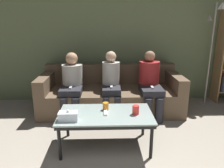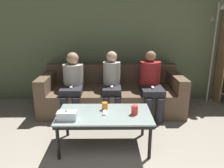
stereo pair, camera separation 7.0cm
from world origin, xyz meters
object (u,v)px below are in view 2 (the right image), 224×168
at_px(standing_lamp, 215,44).
at_px(seated_person_mid_right, 151,82).
at_px(cup_near_left, 105,106).
at_px(tissue_box, 67,116).
at_px(coffee_table, 104,116).
at_px(seated_person_left_end, 73,82).
at_px(seated_person_mid_left, 112,83).
at_px(cup_near_right, 135,110).
at_px(couch, 112,94).
at_px(game_remote, 104,113).

relative_size(standing_lamp, seated_person_mid_right, 1.74).
height_order(cup_near_left, tissue_box, tissue_box).
distance_m(coffee_table, tissue_box, 0.47).
bearing_deg(tissue_box, standing_lamp, 34.09).
distance_m(cup_near_left, seated_person_mid_right, 1.17).
height_order(seated_person_left_end, seated_person_mid_left, seated_person_mid_left).
bearing_deg(seated_person_mid_right, cup_near_left, -129.91).
xyz_separation_m(cup_near_left, cup_near_right, (0.37, -0.15, 0.01)).
bearing_deg(couch, standing_lamp, 6.00).
relative_size(coffee_table, standing_lamp, 0.62).
distance_m(cup_near_right, standing_lamp, 2.23).
bearing_deg(standing_lamp, coffee_table, -143.67).
xyz_separation_m(coffee_table, standing_lamp, (1.94, 1.42, 0.73)).
xyz_separation_m(coffee_table, tissue_box, (-0.43, -0.18, 0.09)).
distance_m(cup_near_left, seated_person_mid_left, 0.91).
xyz_separation_m(tissue_box, seated_person_left_end, (-0.13, 1.20, 0.06)).
relative_size(standing_lamp, seated_person_mid_left, 1.75).
bearing_deg(seated_person_left_end, seated_person_mid_right, -0.56).
xyz_separation_m(cup_near_right, tissue_box, (-0.79, -0.14, -0.01)).
relative_size(seated_person_left_end, seated_person_mid_left, 0.98).
height_order(game_remote, seated_person_mid_left, seated_person_mid_left).
height_order(coffee_table, seated_person_mid_left, seated_person_mid_left).
relative_size(cup_near_left, game_remote, 0.65).
xyz_separation_m(game_remote, seated_person_mid_left, (0.10, 1.02, 0.09)).
height_order(cup_near_right, seated_person_mid_left, seated_person_mid_left).
bearing_deg(game_remote, coffee_table, 82.87).
distance_m(couch, tissue_box, 1.52).
distance_m(game_remote, standing_lamp, 2.50).
bearing_deg(seated_person_mid_left, game_remote, -95.64).
xyz_separation_m(couch, tissue_box, (-0.53, -1.41, 0.22)).
bearing_deg(cup_near_right, tissue_box, -169.90).
height_order(cup_near_left, seated_person_mid_left, seated_person_mid_left).
height_order(cup_near_right, tissue_box, tissue_box).
bearing_deg(game_remote, cup_near_right, -5.21).
xyz_separation_m(coffee_table, cup_near_right, (0.37, -0.03, 0.10)).
bearing_deg(game_remote, seated_person_mid_left, 84.36).
height_order(couch, seated_person_mid_right, seated_person_mid_right).
bearing_deg(seated_person_mid_left, seated_person_left_end, 179.34).
height_order(cup_near_right, game_remote, cup_near_right).
bearing_deg(cup_near_right, seated_person_left_end, 130.99).
relative_size(coffee_table, seated_person_mid_right, 1.08).
relative_size(couch, seated_person_left_end, 2.31).
bearing_deg(seated_person_mid_left, tissue_box, -113.83).
height_order(couch, coffee_table, couch).
distance_m(tissue_box, game_remote, 0.46).
bearing_deg(coffee_table, game_remote, -97.13).
xyz_separation_m(game_remote, seated_person_mid_right, (0.75, 1.01, 0.11)).
distance_m(game_remote, seated_person_left_end, 1.17).
bearing_deg(tissue_box, game_remote, 22.33).
bearing_deg(coffee_table, couch, 85.34).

